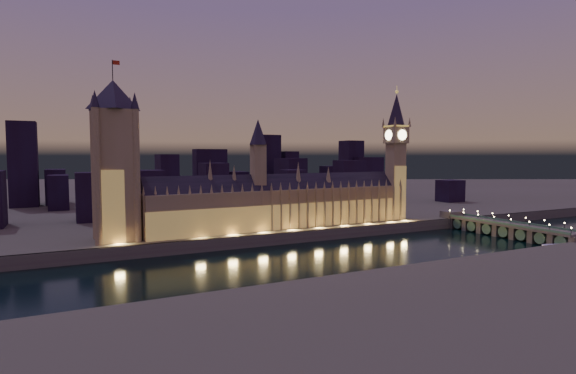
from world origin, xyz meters
name	(u,v)px	position (x,y,z in m)	size (l,w,h in m)	color
ground_plane	(321,255)	(0.00, 0.00, 0.00)	(2000.00, 2000.00, 0.00)	black
north_bank	(160,190)	(0.00, 520.00, 4.00)	(2000.00, 960.00, 8.00)	#514B3B
embankment_wall	(291,238)	(0.00, 41.00, 4.00)	(2000.00, 2.50, 8.00)	#524247
palace_of_westminster	(283,202)	(4.02, 61.74, 26.37)	(202.00, 28.23, 78.00)	#907850
victoria_tower	(115,152)	(-110.00, 61.92, 62.42)	(31.68, 31.68, 110.17)	#907850
elizabeth_tower	(396,145)	(108.00, 61.92, 69.12)	(18.00, 18.00, 109.59)	#907850
westminster_bridge	(502,228)	(155.48, -3.46, 6.00)	(16.99, 113.00, 15.90)	#524247
river_boat	(562,249)	(141.72, -58.00, 1.56)	(44.86, 22.75, 4.50)	#524247
city_backdrop	(238,181)	(37.34, 248.21, 31.92)	(479.20, 215.63, 87.06)	black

